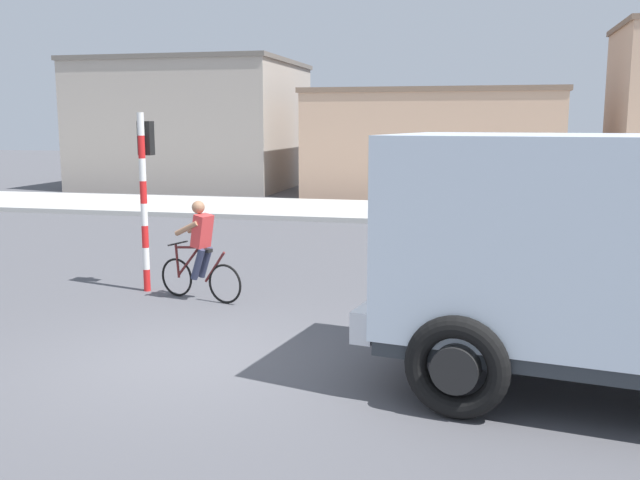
% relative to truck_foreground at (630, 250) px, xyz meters
% --- Properties ---
extents(ground_plane, '(120.00, 120.00, 0.00)m').
position_rel_truck_foreground_xyz_m(ground_plane, '(-5.17, 0.13, -1.67)').
color(ground_plane, '#4C4C51').
extents(sidewalk_far, '(80.00, 5.00, 0.16)m').
position_rel_truck_foreground_xyz_m(sidewalk_far, '(-5.17, 15.38, -1.59)').
color(sidewalk_far, '#ADADA8').
rests_on(sidewalk_far, ground).
extents(truck_foreground, '(5.75, 3.48, 2.90)m').
position_rel_truck_foreground_xyz_m(truck_foreground, '(0.00, 0.00, 0.00)').
color(truck_foreground, silver).
rests_on(truck_foreground, ground).
extents(cyclist, '(1.67, 0.64, 1.72)m').
position_rel_truck_foreground_xyz_m(cyclist, '(-6.25, 3.06, -0.80)').
color(cyclist, black).
rests_on(cyclist, ground).
extents(traffic_light_pole, '(0.24, 0.43, 3.20)m').
position_rel_truck_foreground_xyz_m(traffic_light_pole, '(-7.46, 3.53, 0.40)').
color(traffic_light_pole, red).
rests_on(traffic_light_pole, ground).
extents(car_red_near, '(4.03, 1.94, 1.60)m').
position_rel_truck_foreground_xyz_m(car_red_near, '(1.88, 10.23, -0.85)').
color(car_red_near, '#234C9E').
rests_on(car_red_near, ground).
extents(building_corner_left, '(9.43, 8.15, 5.82)m').
position_rel_truck_foreground_xyz_m(building_corner_left, '(-14.91, 23.52, 1.24)').
color(building_corner_left, '#9E9389').
rests_on(building_corner_left, ground).
extents(building_mid_block, '(10.26, 5.61, 4.36)m').
position_rel_truck_foreground_xyz_m(building_mid_block, '(-3.70, 21.92, 0.52)').
color(building_mid_block, tan).
rests_on(building_mid_block, ground).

